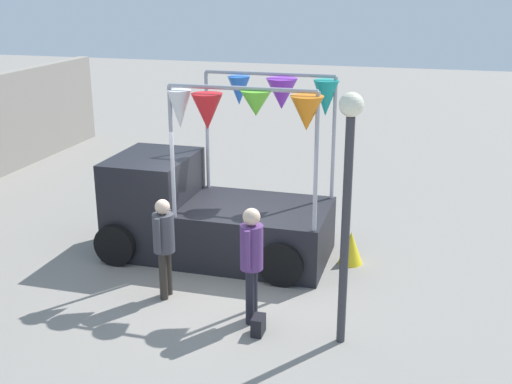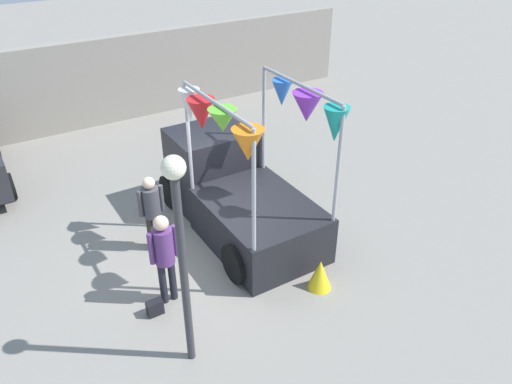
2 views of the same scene
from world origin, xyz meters
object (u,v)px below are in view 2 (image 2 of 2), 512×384
(handbag, at_px, (155,308))
(street_lamp, at_px, (180,236))
(person_customer, at_px, (164,251))
(folded_kite_bundle_sunflower, at_px, (320,274))
(person_vendor, at_px, (152,207))
(vendor_truck, at_px, (234,185))

(handbag, distance_m, street_lamp, 2.50)
(person_customer, xyz_separation_m, street_lamp, (-0.22, -1.37, 1.25))
(handbag, distance_m, folded_kite_bundle_sunflower, 2.99)
(person_customer, bearing_deg, street_lamp, -98.98)
(person_customer, relative_size, handbag, 6.39)
(handbag, xyz_separation_m, folded_kite_bundle_sunflower, (2.83, -0.95, 0.16))
(person_customer, relative_size, street_lamp, 0.51)
(person_customer, bearing_deg, folded_kite_bundle_sunflower, -24.79)
(person_customer, relative_size, person_vendor, 1.08)
(person_vendor, relative_size, street_lamp, 0.47)
(vendor_truck, bearing_deg, street_lamp, -130.03)
(person_customer, height_order, street_lamp, street_lamp)
(street_lamp, bearing_deg, folded_kite_bundle_sunflower, 4.81)
(vendor_truck, distance_m, person_vendor, 1.86)
(vendor_truck, relative_size, folded_kite_bundle_sunflower, 6.81)
(street_lamp, height_order, folded_kite_bundle_sunflower, street_lamp)
(vendor_truck, xyz_separation_m, person_vendor, (-1.85, 0.00, 0.07))
(vendor_truck, distance_m, handbag, 3.21)
(person_vendor, bearing_deg, folded_kite_bundle_sunflower, -51.98)
(vendor_truck, bearing_deg, folded_kite_bundle_sunflower, -84.71)
(person_customer, height_order, folded_kite_bundle_sunflower, person_customer)
(vendor_truck, relative_size, person_vendor, 2.47)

